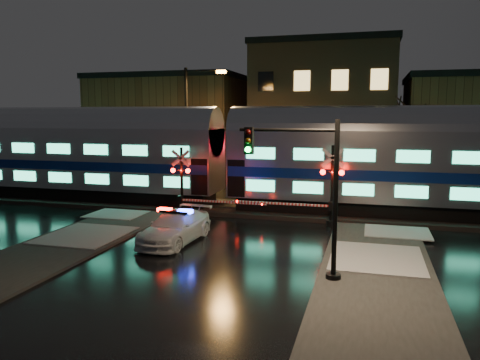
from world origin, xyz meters
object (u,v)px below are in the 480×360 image
Objects in this scene: streetlight at (191,123)px; crossing_signal_right at (325,193)px; police_car at (175,227)px; traffic_light at (309,196)px; crossing_signal_left at (187,189)px.

crossing_signal_right is at bearing -34.10° from streetlight.
police_car is 7.89m from crossing_signal_right.
traffic_light is 0.62× the size of streetlight.
streetlight is at bearing 109.69° from crossing_signal_left.
traffic_light is 18.06m from streetlight.
traffic_light is (6.34, -3.24, 2.25)m from police_car.
police_car is 7.47m from traffic_light.
police_car is at bearing 163.50° from traffic_light.
crossing_signal_right is 1.06× the size of traffic_light.
police_car is 0.82× the size of crossing_signal_right.
streetlight reaches higher than crossing_signal_left.
traffic_light reaches higher than police_car.
traffic_light is at bearing -22.96° from police_car.
police_car is 12.94m from streetlight.
streetlight reaches higher than police_car.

